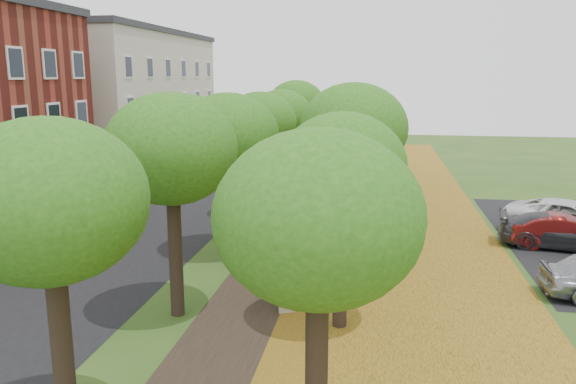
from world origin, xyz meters
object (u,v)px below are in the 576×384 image
at_px(bench, 279,289).
at_px(car_red, 565,232).
at_px(car_grey, 560,231).
at_px(car_white, 570,218).

relative_size(bench, car_red, 0.45).
height_order(car_red, car_grey, car_red).
bearing_deg(car_grey, car_red, -121.65).
bearing_deg(bench, car_grey, -76.86).
xyz_separation_m(bench, car_white, (11.43, 9.57, 0.31)).
xyz_separation_m(car_red, car_white, (0.89, 2.22, 0.07)).
relative_size(bench, car_white, 0.35).
bearing_deg(bench, car_white, -72.75).
xyz_separation_m(bench, car_grey, (10.38, 7.50, 0.24)).
height_order(bench, car_grey, car_grey).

